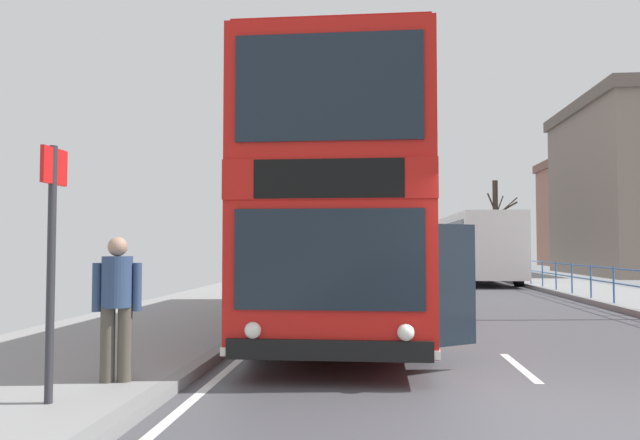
{
  "coord_description": "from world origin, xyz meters",
  "views": [
    {
      "loc": [
        -2.0,
        -5.87,
        1.66
      ],
      "look_at": [
        -2.89,
        4.12,
        2.1
      ],
      "focal_mm": 33.47,
      "sensor_mm": 36.0,
      "label": 1
    }
  ],
  "objects_px": {
    "bare_tree_far_00": "(496,224)",
    "background_building_01": "(619,211)",
    "double_decker_bus_main": "(349,213)",
    "background_bus_far_lane": "(477,246)",
    "bus_stop_sign_near": "(52,243)",
    "pedestrian_companion": "(117,300)"
  },
  "relations": [
    {
      "from": "bare_tree_far_00",
      "to": "background_building_01",
      "type": "xyz_separation_m",
      "value": [
        12.11,
        11.26,
        1.41
      ]
    },
    {
      "from": "bare_tree_far_00",
      "to": "background_building_01",
      "type": "height_order",
      "value": "background_building_01"
    },
    {
      "from": "double_decker_bus_main",
      "to": "background_bus_far_lane",
      "type": "xyz_separation_m",
      "value": [
        5.31,
        16.12,
        -0.66
      ]
    },
    {
      "from": "background_bus_far_lane",
      "to": "bus_stop_sign_near",
      "type": "distance_m",
      "value": 24.01
    },
    {
      "from": "double_decker_bus_main",
      "to": "bare_tree_far_00",
      "type": "bearing_deg",
      "value": 72.7
    },
    {
      "from": "background_bus_far_lane",
      "to": "bus_stop_sign_near",
      "type": "relative_size",
      "value": 3.65
    },
    {
      "from": "background_bus_far_lane",
      "to": "pedestrian_companion",
      "type": "height_order",
      "value": "background_bus_far_lane"
    },
    {
      "from": "background_bus_far_lane",
      "to": "bare_tree_far_00",
      "type": "xyz_separation_m",
      "value": [
        3.06,
        10.76,
        1.43
      ]
    },
    {
      "from": "background_bus_far_lane",
      "to": "background_building_01",
      "type": "relative_size",
      "value": 0.8
    },
    {
      "from": "background_building_01",
      "to": "pedestrian_companion",
      "type": "bearing_deg",
      "value": -117.62
    },
    {
      "from": "pedestrian_companion",
      "to": "bare_tree_far_00",
      "type": "relative_size",
      "value": 0.28
    },
    {
      "from": "bus_stop_sign_near",
      "to": "bare_tree_far_00",
      "type": "relative_size",
      "value": 0.44
    },
    {
      "from": "double_decker_bus_main",
      "to": "bare_tree_far_00",
      "type": "relative_size",
      "value": 1.81
    },
    {
      "from": "pedestrian_companion",
      "to": "background_building_01",
      "type": "relative_size",
      "value": 0.14
    },
    {
      "from": "background_bus_far_lane",
      "to": "bare_tree_far_00",
      "type": "distance_m",
      "value": 11.28
    },
    {
      "from": "background_bus_far_lane",
      "to": "pedestrian_companion",
      "type": "bearing_deg",
      "value": -109.55
    },
    {
      "from": "double_decker_bus_main",
      "to": "pedestrian_companion",
      "type": "relative_size",
      "value": 6.42
    },
    {
      "from": "background_bus_far_lane",
      "to": "background_building_01",
      "type": "xyz_separation_m",
      "value": [
        15.17,
        22.02,
        2.84
      ]
    },
    {
      "from": "double_decker_bus_main",
      "to": "bare_tree_far_00",
      "type": "distance_m",
      "value": 28.17
    },
    {
      "from": "pedestrian_companion",
      "to": "bare_tree_far_00",
      "type": "xyz_separation_m",
      "value": [
        10.77,
        32.47,
        2.07
      ]
    },
    {
      "from": "double_decker_bus_main",
      "to": "pedestrian_companion",
      "type": "distance_m",
      "value": 6.22
    },
    {
      "from": "double_decker_bus_main",
      "to": "bus_stop_sign_near",
      "type": "bearing_deg",
      "value": -112.1
    }
  ]
}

